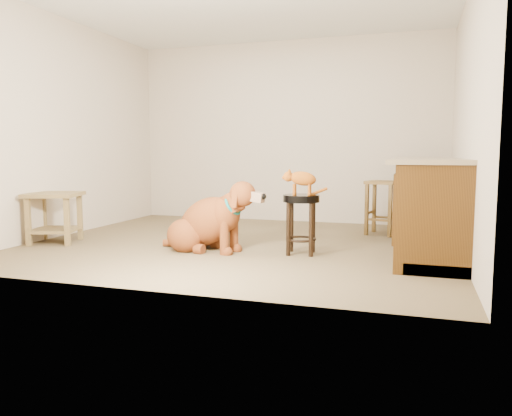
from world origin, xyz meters
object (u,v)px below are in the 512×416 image
(wood_stool, at_px, (382,207))
(side_table, at_px, (55,210))
(tabby_kitten, at_px, (300,179))
(padded_stool, at_px, (301,212))
(golden_retriever, at_px, (209,223))

(wood_stool, relative_size, side_table, 0.96)
(tabby_kitten, bearing_deg, side_table, 178.47)
(wood_stool, xyz_separation_m, tabby_kitten, (-0.69, -1.47, 0.40))
(padded_stool, xyz_separation_m, side_table, (-2.74, -0.21, -0.05))
(side_table, height_order, tabby_kitten, tabby_kitten)
(wood_stool, height_order, golden_retriever, golden_retriever)
(golden_retriever, height_order, tabby_kitten, tabby_kitten)
(golden_retriever, relative_size, tabby_kitten, 2.76)
(padded_stool, relative_size, wood_stool, 0.89)
(padded_stool, height_order, golden_retriever, golden_retriever)
(wood_stool, relative_size, golden_retriever, 0.55)
(side_table, relative_size, tabby_kitten, 1.56)
(golden_retriever, distance_m, tabby_kitten, 1.03)
(padded_stool, height_order, tabby_kitten, tabby_kitten)
(padded_stool, distance_m, wood_stool, 1.62)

